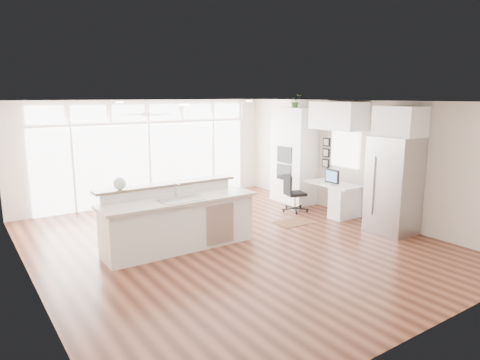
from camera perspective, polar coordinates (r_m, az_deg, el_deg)
floor at (r=8.41m, az=-1.20°, el=-8.38°), size 7.00×8.00×0.02m
ceiling at (r=7.92m, az=-1.28°, el=10.42°), size 7.00×8.00×0.02m
wall_back at (r=11.57m, az=-12.17°, el=3.72°), size 7.00×0.04×2.70m
wall_front at (r=5.28m, az=23.42°, el=-5.79°), size 7.00×0.04×2.70m
wall_left at (r=6.84m, az=-26.61°, el=-2.31°), size 0.04×8.00×2.70m
wall_right at (r=10.37m, az=15.19°, el=2.73°), size 0.04×8.00×2.70m
glass_wall at (r=11.56m, az=-12.00°, el=2.21°), size 5.80×0.06×2.08m
transom_row at (r=11.43m, az=-12.27°, el=8.81°), size 5.90×0.06×0.40m
desk_window at (r=10.51m, az=13.86°, el=4.00°), size 0.04×0.85×0.85m
ceiling_fan at (r=10.19m, az=-12.45°, el=9.10°), size 1.16×1.16×0.32m
recessed_lights at (r=8.09m, az=-2.07°, el=10.29°), size 3.40×3.00×0.02m
oven_cabinet at (r=11.39m, az=7.19°, el=3.26°), size 0.64×1.20×2.50m
desk_nook at (r=10.47m, az=12.35°, el=-2.47°), size 0.72×1.30×0.76m
upper_cabinets at (r=10.23m, az=12.97°, el=8.36°), size 0.64×1.30×0.64m
refrigerator at (r=9.30m, az=19.82°, el=-0.67°), size 0.76×0.90×2.00m
fridge_cabinet at (r=9.19m, az=20.58°, el=7.33°), size 0.64×0.90×0.60m
framed_photos at (r=10.94m, az=11.41°, el=3.59°), size 0.06×0.22×0.80m
kitchen_island at (r=8.01m, az=-8.08°, el=-5.04°), size 2.94×1.11×1.17m
rug at (r=9.72m, az=7.07°, el=-5.63°), size 0.82×0.61×0.01m
office_chair at (r=10.56m, az=7.37°, el=-1.77°), size 0.57×0.55×0.91m
fishbowl at (r=7.85m, az=-15.75°, el=-0.44°), size 0.24×0.24×0.23m
monitor at (r=10.30m, az=12.18°, el=0.50°), size 0.09×0.43×0.36m
keyboard at (r=10.21m, az=11.48°, el=-0.55°), size 0.12×0.29×0.01m
potted_plant at (r=11.29m, az=7.36°, el=10.21°), size 0.35×0.37×0.26m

